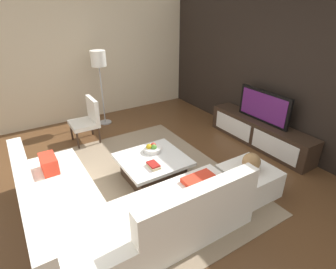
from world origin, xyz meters
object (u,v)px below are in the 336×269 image
Objects in this scene: sectional_couch at (110,210)px; book_stack at (153,165)px; television at (264,107)px; coffee_table at (153,168)px; floor_lamp at (99,63)px; ottoman at (248,181)px; media_console at (259,133)px; decorative_ball at (251,162)px; accent_chair_near at (88,118)px; fruit_bowl at (152,149)px.

sectional_couch reaches higher than book_stack.
coffee_table is at bearing -92.49° from television.
book_stack is at bearing 115.48° from sectional_couch.
sectional_couch is 1.49× the size of floor_lamp.
floor_lamp reaches higher than ottoman.
floor_lamp is at bearing -140.16° from media_console.
floor_lamp is at bearing -140.16° from television.
ottoman is at bearing 0.00° from decorative_ball.
accent_chair_near reaches higher than book_stack.
sectional_couch is at bearing -64.52° from book_stack.
media_console is 3.16× the size of ottoman.
book_stack is at bearing -5.10° from floor_lamp.
floor_lamp reaches higher than fruit_bowl.
ottoman is (0.41, 1.96, -0.08)m from sectional_couch.
floor_lamp is 3.73m from decorative_ball.
coffee_table is 1.13× the size of accent_chair_near.
accent_chair_near is 3.11× the size of fruit_bowl.
media_console is 10.17× the size of book_stack.
floor_lamp reaches higher than decorative_ball.
sectional_couch is (0.52, -3.24, 0.03)m from media_console.
television is at bearing 125.85° from decorative_ball.
coffee_table is 3.88× the size of decorative_ball.
fruit_bowl is (-0.28, -2.20, 0.18)m from media_console.
accent_chair_near is at bearing -125.25° from television.
fruit_bowl is at bearing -97.30° from media_console.
accent_chair_near is at bearing -153.35° from ottoman.
book_stack is at bearing -27.35° from fruit_bowl.
accent_chair_near is 3.44× the size of decorative_ball.
media_console is 2.25× the size of coffee_table.
sectional_couch is at bearing -101.85° from decorative_ball.
coffee_table is at bearing -3.03° from floor_lamp.
coffee_table is 1.48m from decorative_ball.
floor_lamp reaches higher than coffee_table.
accent_chair_near reaches higher than coffee_table.
television is at bearing 90.00° from media_console.
floor_lamp is (-3.11, 1.08, 1.08)m from sectional_couch.
floor_lamp is (-0.67, 0.55, 0.87)m from accent_chair_near.
decorative_ball is at bearing 0.00° from ottoman.
fruit_bowl is (2.31, -0.03, -0.93)m from floor_lamp.
television is 2.44m from book_stack.
accent_chair_near is 4.00× the size of book_stack.
book_stack reaches higher than coffee_table.
television is 4.39× the size of decorative_ball.
sectional_couch is 2.01m from decorative_ball.
book_stack is (-0.40, 0.84, 0.13)m from sectional_couch.
sectional_couch is 1.13m from coffee_table.
media_console is 7.91× the size of fruit_bowl.
floor_lamp is at bearing 176.97° from coffee_table.
decorative_ball is at bearing 36.91° from fruit_bowl.
sectional_couch is at bearing -80.88° from media_console.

